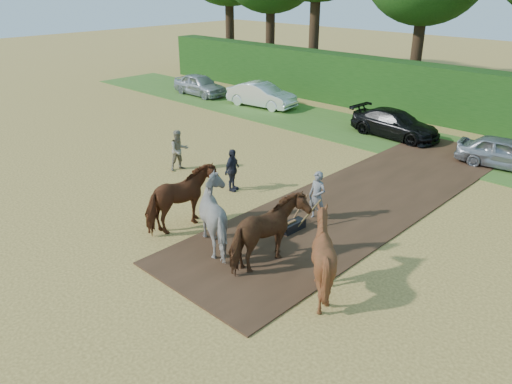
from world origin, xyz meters
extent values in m
plane|color=gold|center=(0.00, 0.00, 0.00)|extent=(120.00, 120.00, 0.00)
cube|color=#472D1C|center=(1.50, 7.00, 0.03)|extent=(4.50, 17.00, 0.05)
cube|color=#38601E|center=(0.00, 14.00, 0.01)|extent=(50.00, 5.00, 0.03)
cube|color=#14380F|center=(0.00, 18.50, 1.50)|extent=(46.00, 1.60, 3.00)
imported|color=#9E987C|center=(-5.67, 4.04, 0.84)|extent=(0.80, 0.94, 1.68)
imported|color=#22242D|center=(-2.53, 4.04, 0.81)|extent=(0.65, 1.02, 1.61)
imported|color=#5B2A16|center=(-1.43, 0.84, 1.01)|extent=(1.15, 2.42, 2.02)
imported|color=#B7AEA5|center=(0.30, 0.94, 1.01)|extent=(2.04, 1.76, 2.02)
imported|color=brown|center=(2.04, 1.04, 1.01)|extent=(1.15, 2.42, 2.02)
imported|color=#632C18|center=(3.77, 1.14, 1.01)|extent=(1.68, 1.87, 2.02)
cube|color=black|center=(1.22, 3.08, 0.17)|extent=(0.36, 0.87, 0.34)
cube|color=brown|center=(1.21, 2.50, 0.34)|extent=(0.13, 1.35, 0.10)
cylinder|color=brown|center=(1.02, 3.61, 0.53)|extent=(0.17, 0.98, 0.71)
cylinder|color=brown|center=(1.45, 3.60, 0.53)|extent=(0.22, 0.97, 0.71)
imported|color=#9B9D94|center=(1.25, 4.23, 0.84)|extent=(0.62, 0.42, 1.69)
imported|color=#A7AAAE|center=(-15.85, 13.78, 0.70)|extent=(4.15, 1.73, 1.41)
imported|color=white|center=(-10.65, 14.28, 0.73)|extent=(4.58, 2.08, 1.46)
imported|color=black|center=(-1.61, 14.31, 0.66)|extent=(4.67, 2.12, 1.33)
imported|color=gray|center=(3.90, 13.57, 0.65)|extent=(3.97, 2.04, 1.29)
cylinder|color=#382616|center=(-21.00, 21.50, 2.93)|extent=(0.70, 0.70, 5.85)
cylinder|color=#382616|center=(-17.00, 22.00, 2.70)|extent=(0.70, 0.70, 5.40)
cylinder|color=#382616|center=(-12.00, 21.00, 3.26)|extent=(0.70, 0.70, 6.53)
cylinder|color=#382616|center=(-5.00, 22.50, 2.59)|extent=(0.70, 0.70, 5.17)
camera|label=1|loc=(10.02, -7.77, 7.40)|focal=35.00mm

